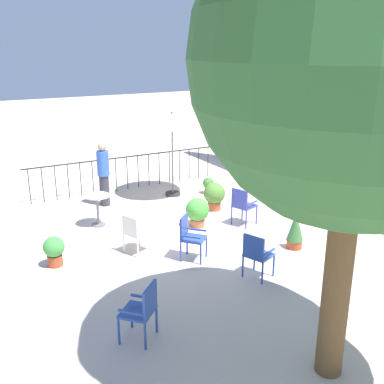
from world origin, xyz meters
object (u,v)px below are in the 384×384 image
at_px(patio_chair_1, 257,253).
at_px(shade_tree, 370,57).
at_px(patio_chair_3, 143,308).
at_px(potted_plant_2, 295,230).
at_px(patio_chair_4, 243,204).
at_px(potted_plant_4, 208,184).
at_px(standing_person, 104,173).
at_px(patio_chair_0, 190,235).
at_px(patio_chair_2, 136,231).
at_px(potted_plant_1, 214,195).
at_px(patio_umbrella_0, 172,121).
at_px(cafe_table_0, 97,205).
at_px(potted_plant_3, 197,211).
at_px(potted_plant_0, 54,250).

bearing_deg(patio_chair_1, shade_tree, -14.06).
distance_m(patio_chair_3, potted_plant_2, 4.33).
bearing_deg(patio_chair_4, potted_plant_4, 167.18).
bearing_deg(shade_tree, standing_person, -176.79).
relative_size(patio_chair_0, standing_person, 0.53).
bearing_deg(patio_chair_0, patio_chair_2, -133.60).
xyz_separation_m(patio_chair_4, potted_plant_1, (-1.24, -0.02, -0.13)).
relative_size(patio_umbrella_0, patio_chair_1, 2.72).
bearing_deg(potted_plant_2, patio_chair_1, -66.31).
distance_m(cafe_table_0, potted_plant_1, 3.06).
bearing_deg(potted_plant_2, patio_umbrella_0, -172.24).
height_order(patio_chair_0, patio_chair_1, patio_chair_0).
bearing_deg(patio_chair_1, potted_plant_3, 173.15).
bearing_deg(patio_chair_2, patio_chair_3, -20.64).
relative_size(potted_plant_1, potted_plant_3, 1.04).
xyz_separation_m(patio_chair_4, potted_plant_0, (-0.04, -4.47, -0.20)).
xyz_separation_m(patio_chair_4, potted_plant_4, (-2.52, 0.57, -0.26)).
relative_size(cafe_table_0, patio_chair_2, 0.91).
xyz_separation_m(potted_plant_1, potted_plant_3, (0.79, -0.97, -0.02)).
relative_size(patio_chair_3, patio_chair_4, 0.97).
bearing_deg(patio_chair_1, standing_person, -168.36).
bearing_deg(patio_chair_0, potted_plant_2, 73.47).
distance_m(patio_chair_3, potted_plant_3, 4.52).
height_order(potted_plant_2, standing_person, standing_person).
relative_size(patio_chair_2, potted_plant_3, 1.19).
bearing_deg(patio_chair_3, standing_person, 166.12).
bearing_deg(potted_plant_3, standing_person, -150.80).
bearing_deg(potted_plant_1, patio_chair_3, -42.46).
height_order(shade_tree, potted_plant_0, shade_tree).
distance_m(patio_umbrella_0, patio_chair_2, 4.26).
distance_m(patio_umbrella_0, potted_plant_0, 5.29).
relative_size(patio_chair_2, patio_chair_3, 0.93).
distance_m(patio_chair_2, potted_plant_1, 3.16).
bearing_deg(patio_umbrella_0, potted_plant_2, 7.76).
bearing_deg(cafe_table_0, shade_tree, 9.25).
xyz_separation_m(shade_tree, patio_chair_0, (-3.93, -0.02, -3.52)).
bearing_deg(cafe_table_0, patio_chair_4, 61.15).
xyz_separation_m(patio_chair_3, potted_plant_2, (-1.36, 4.11, -0.10)).
bearing_deg(shade_tree, potted_plant_2, 146.32).
xyz_separation_m(patio_chair_1, potted_plant_0, (-2.35, -3.15, -0.18)).
bearing_deg(shade_tree, patio_chair_1, 165.94).
height_order(patio_chair_4, potted_plant_0, patio_chair_4).
bearing_deg(potted_plant_1, potted_plant_0, -74.90).
bearing_deg(potted_plant_4, cafe_table_0, -76.94).
relative_size(patio_chair_2, potted_plant_0, 1.38).
bearing_deg(potted_plant_2, patio_chair_3, -71.71).
xyz_separation_m(patio_chair_1, potted_plant_4, (-4.83, 1.89, -0.24)).
relative_size(shade_tree, standing_person, 3.41).
relative_size(patio_chair_1, standing_person, 0.51).
bearing_deg(patio_chair_3, patio_chair_1, 104.92).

